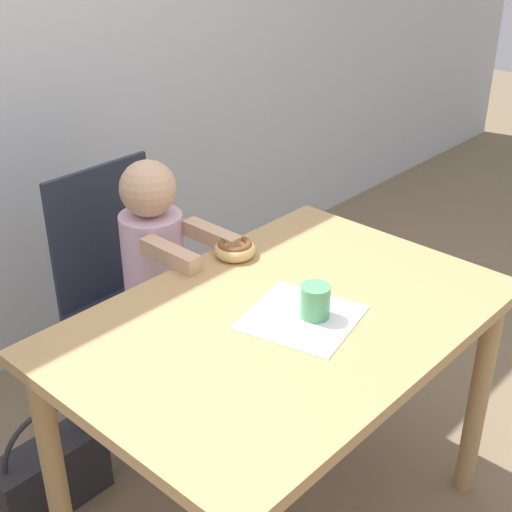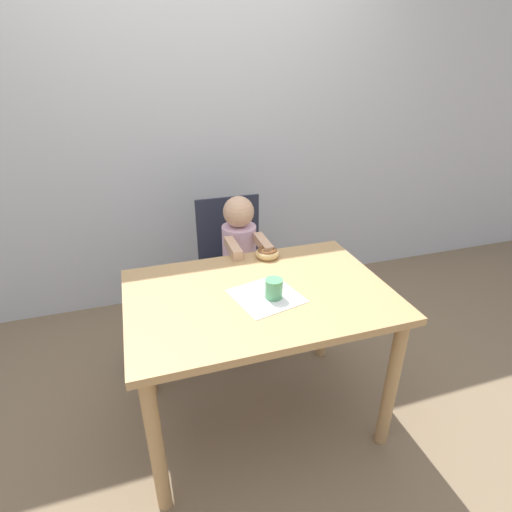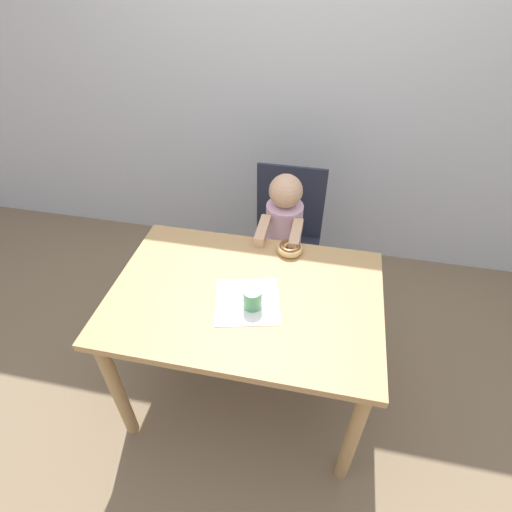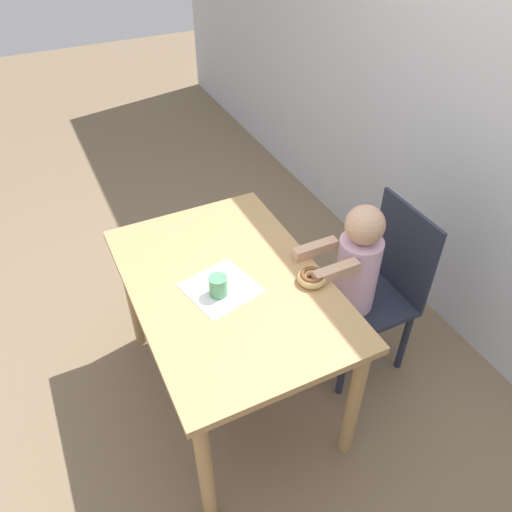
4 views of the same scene
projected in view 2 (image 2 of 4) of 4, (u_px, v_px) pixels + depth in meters
The scene contains 9 objects.
ground_plane at pixel (259, 413), 2.12m from camera, with size 12.00×12.00×0.00m, color #7A664C.
wall_back at pixel (198, 130), 2.71m from camera, with size 8.00×0.05×2.50m.
dining_table at pixel (259, 312), 1.83m from camera, with size 1.17×0.79×0.76m.
chair at pixel (235, 271), 2.57m from camera, with size 0.41×0.44×0.91m.
child_figure at pixel (240, 271), 2.43m from camera, with size 0.22×0.40×1.00m.
donut at pixel (267, 253), 2.08m from camera, with size 0.12×0.12×0.05m.
napkin at pixel (266, 296), 1.75m from camera, with size 0.32×0.32×0.00m.
handbag at pixel (165, 343), 2.44m from camera, with size 0.36×0.14×0.37m.
cup at pixel (274, 289), 1.72m from camera, with size 0.08×0.08×0.09m.
Camera 2 is at (-0.48, -1.45, 1.70)m, focal length 28.00 mm.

